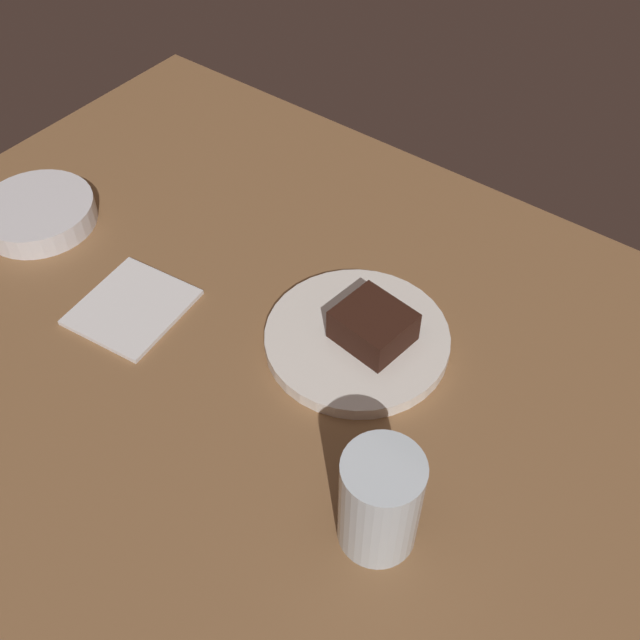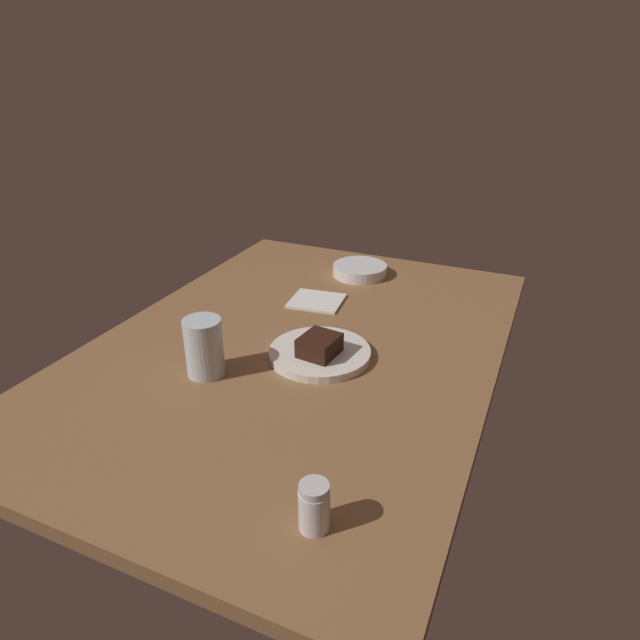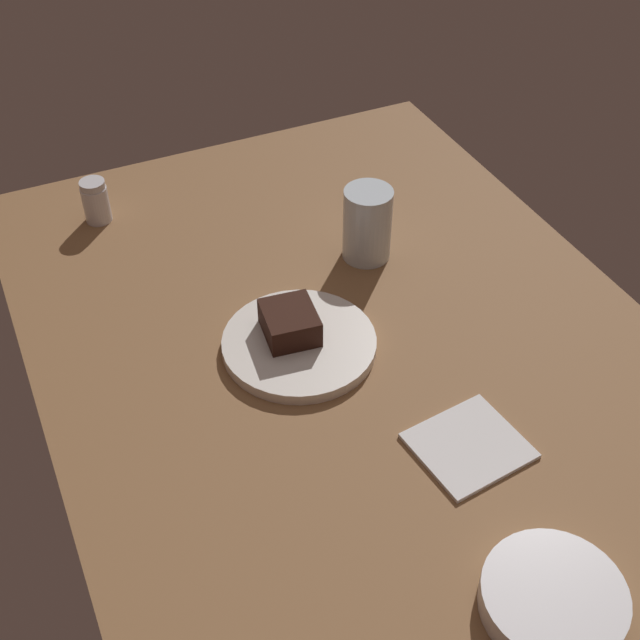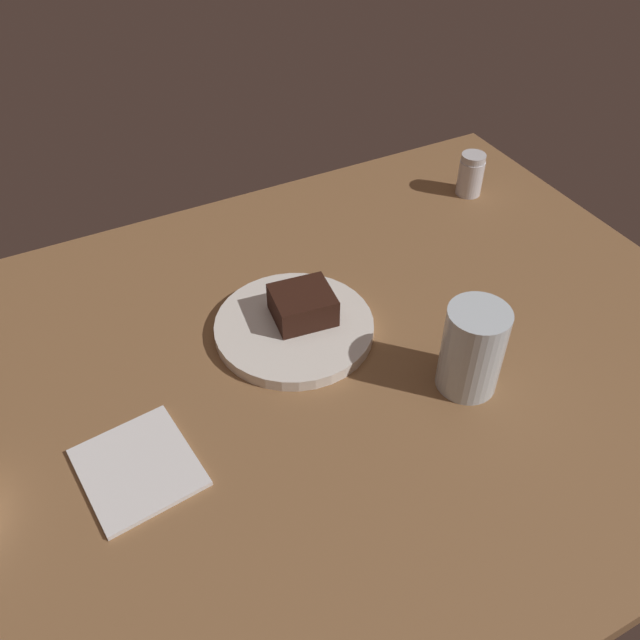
% 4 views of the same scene
% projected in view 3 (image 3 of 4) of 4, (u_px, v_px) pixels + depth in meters
% --- Properties ---
extents(dining_table, '(1.20, 0.84, 0.03)m').
position_uv_depth(dining_table, '(356.00, 358.00, 1.17)').
color(dining_table, brown).
rests_on(dining_table, ground).
extents(dessert_plate, '(0.21, 0.21, 0.02)m').
position_uv_depth(dessert_plate, '(299.00, 344.00, 1.16)').
color(dessert_plate, white).
rests_on(dessert_plate, dining_table).
extents(chocolate_cake_slice, '(0.09, 0.08, 0.04)m').
position_uv_depth(chocolate_cake_slice, '(290.00, 323.00, 1.15)').
color(chocolate_cake_slice, black).
rests_on(chocolate_cake_slice, dessert_plate).
extents(salt_shaker, '(0.04, 0.04, 0.07)m').
position_uv_depth(salt_shaker, '(96.00, 201.00, 1.37)').
color(salt_shaker, silver).
rests_on(salt_shaker, dining_table).
extents(water_glass, '(0.07, 0.07, 0.12)m').
position_uv_depth(water_glass, '(367.00, 224.00, 1.28)').
color(water_glass, silver).
rests_on(water_glass, dining_table).
extents(side_bowl, '(0.15, 0.15, 0.03)m').
position_uv_depth(side_bowl, '(553.00, 599.00, 0.87)').
color(side_bowl, silver).
rests_on(side_bowl, dining_table).
extents(folded_napkin, '(0.13, 0.14, 0.01)m').
position_uv_depth(folded_napkin, '(469.00, 446.00, 1.03)').
color(folded_napkin, white).
rests_on(folded_napkin, dining_table).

